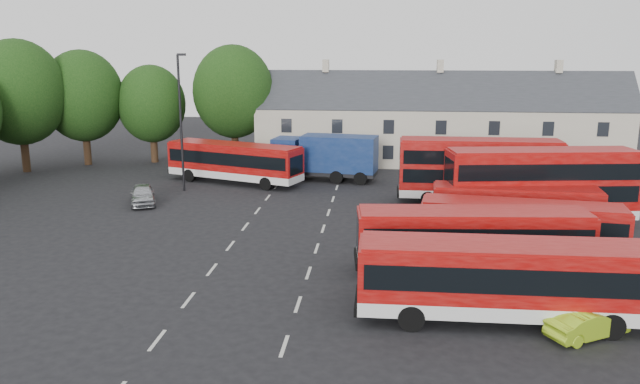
{
  "coord_description": "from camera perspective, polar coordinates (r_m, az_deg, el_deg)",
  "views": [
    {
      "loc": [
        8.5,
        -31.61,
        11.07
      ],
      "look_at": [
        4.72,
        6.75,
        2.2
      ],
      "focal_mm": 35.0,
      "sensor_mm": 36.0,
      "label": 1
    }
  ],
  "objects": [
    {
      "name": "lane_markings",
      "position": [
        35.89,
        -4.3,
        -5.03
      ],
      "size": [
        5.15,
        33.8,
        0.01
      ],
      "color": "beige",
      "rests_on": "ground"
    },
    {
      "name": "bus_north",
      "position": [
        52.78,
        -7.84,
        2.96
      ],
      "size": [
        12.04,
        6.69,
        3.35
      ],
      "rotation": [
        0.0,
        0.0,
        -0.36
      ],
      "color": "silver",
      "rests_on": "ground"
    },
    {
      "name": "bus_row_b",
      "position": [
        28.09,
        15.1,
        -6.91
      ],
      "size": [
        10.34,
        2.85,
        2.9
      ],
      "rotation": [
        0.0,
        0.0,
        -0.05
      ],
      "color": "silver",
      "rests_on": "ground"
    },
    {
      "name": "bus_dd_north",
      "position": [
        46.83,
        14.35,
        2.24
      ],
      "size": [
        11.54,
        2.81,
        4.72
      ],
      "rotation": [
        0.0,
        0.0,
        -0.01
      ],
      "color": "silver",
      "rests_on": "ground"
    },
    {
      "name": "treeline",
      "position": [
        58.93,
        -24.37,
        7.55
      ],
      "size": [
        29.92,
        32.59,
        12.01
      ],
      "color": "black",
      "rests_on": "ground"
    },
    {
      "name": "bus_row_c",
      "position": [
        32.19,
        13.76,
        -3.88
      ],
      "size": [
        11.67,
        3.56,
        3.25
      ],
      "rotation": [
        0.0,
        0.0,
        0.08
      ],
      "color": "silver",
      "rests_on": "ground"
    },
    {
      "name": "bus_row_d",
      "position": [
        35.5,
        17.9,
        -2.81
      ],
      "size": [
        10.88,
        3.84,
        3.01
      ],
      "rotation": [
        0.0,
        0.0,
        -0.14
      ],
      "color": "silver",
      "rests_on": "ground"
    },
    {
      "name": "lamppost",
      "position": [
        50.09,
        -12.6,
        6.53
      ],
      "size": [
        0.74,
        0.33,
        10.74
      ],
      "rotation": [
        0.0,
        0.0,
        -0.1
      ],
      "color": "black",
      "rests_on": "ground"
    },
    {
      "name": "bus_row_e",
      "position": [
        40.3,
        17.44,
        -1.09
      ],
      "size": [
        10.16,
        3.02,
        2.83
      ],
      "rotation": [
        0.0,
        0.0,
        -0.07
      ],
      "color": "silver",
      "rests_on": "ground"
    },
    {
      "name": "silver_car",
      "position": [
        47.17,
        -15.91,
        -0.22
      ],
      "size": [
        3.16,
        4.56,
        1.44
      ],
      "primitive_type": "imported",
      "rotation": [
        0.0,
        0.0,
        0.38
      ],
      "color": "#A5A8AC",
      "rests_on": "ground"
    },
    {
      "name": "lime_car",
      "position": [
        27.03,
        23.26,
        -11.01
      ],
      "size": [
        3.63,
        2.79,
        1.15
      ],
      "primitive_type": "imported",
      "rotation": [
        0.0,
        0.0,
        2.09
      ],
      "color": "#A2CE1F",
      "rests_on": "ground"
    },
    {
      "name": "bus_row_a",
      "position": [
        26.77,
        16.64,
        -7.31
      ],
      "size": [
        12.02,
        2.81,
        3.4
      ],
      "rotation": [
        0.0,
        0.0,
        -0.0
      ],
      "color": "silver",
      "rests_on": "ground"
    },
    {
      "name": "box_truck",
      "position": [
        53.46,
        0.58,
        3.39
      ],
      "size": [
        9.2,
        4.09,
        3.89
      ],
      "rotation": [
        0.0,
        0.0,
        -0.15
      ],
      "color": "black",
      "rests_on": "ground"
    },
    {
      "name": "bus_dd_south",
      "position": [
        42.21,
        19.52,
        0.88
      ],
      "size": [
        12.17,
        4.35,
        4.88
      ],
      "rotation": [
        0.0,
        0.0,
        0.14
      ],
      "color": "silver",
      "rests_on": "ground"
    },
    {
      "name": "ground",
      "position": [
        34.55,
        -8.98,
        -5.89
      ],
      "size": [
        140.0,
        140.0,
        0.0
      ],
      "primitive_type": "plane",
      "color": "black",
      "rests_on": "ground"
    },
    {
      "name": "terrace_houses",
      "position": [
        62.27,
        10.71,
        6.09
      ],
      "size": [
        35.7,
        7.13,
        10.06
      ],
      "color": "beige",
      "rests_on": "ground"
    }
  ]
}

